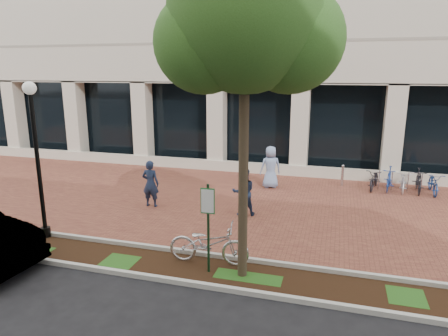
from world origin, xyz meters
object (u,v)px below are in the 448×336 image
(parking_sign, at_px, (208,217))
(bike_rack_cluster, at_px, (404,181))
(street_tree, at_px, (248,25))
(locked_bicycle, at_px, (209,243))
(bollard, at_px, (342,175))
(pedestrian_left, at_px, (151,184))
(pedestrian_right, at_px, (270,167))
(pedestrian_mid, at_px, (244,192))
(lamppost, at_px, (37,153))

(parking_sign, xyz_separation_m, bike_rack_cluster, (5.46, 8.53, -0.98))
(parking_sign, height_order, street_tree, street_tree)
(locked_bicycle, bearing_deg, bollard, -26.41)
(pedestrian_left, xyz_separation_m, bollard, (6.59, 4.59, -0.37))
(pedestrian_right, distance_m, bike_rack_cluster, 5.36)
(parking_sign, bearing_deg, locked_bicycle, 104.01)
(pedestrian_mid, bearing_deg, pedestrian_right, -115.99)
(parking_sign, relative_size, locked_bicycle, 1.09)
(lamppost, xyz_separation_m, locked_bicycle, (5.13, -0.24, -1.99))
(parking_sign, distance_m, street_tree, 4.33)
(locked_bicycle, height_order, bollard, locked_bicycle)
(lamppost, xyz_separation_m, pedestrian_left, (1.76, 3.35, -1.68))
(lamppost, distance_m, pedestrian_mid, 6.41)
(pedestrian_right, relative_size, bike_rack_cluster, 0.59)
(parking_sign, height_order, bollard, parking_sign)
(bollard, bearing_deg, pedestrian_left, -145.12)
(pedestrian_mid, bearing_deg, locked_bicycle, 68.84)
(locked_bicycle, relative_size, bike_rack_cluster, 0.69)
(pedestrian_right, bearing_deg, lamppost, 27.24)
(pedestrian_left, bearing_deg, bike_rack_cluster, -156.15)
(street_tree, height_order, pedestrian_mid, street_tree)
(lamppost, relative_size, street_tree, 0.60)
(lamppost, bearing_deg, locked_bicycle, -2.63)
(pedestrian_right, height_order, bike_rack_cluster, pedestrian_right)
(bollard, bearing_deg, lamppost, -136.44)
(street_tree, distance_m, pedestrian_left, 7.60)
(parking_sign, relative_size, lamppost, 0.50)
(pedestrian_mid, relative_size, bike_rack_cluster, 0.54)
(pedestrian_mid, xyz_separation_m, bike_rack_cluster, (5.58, 4.44, -0.36))
(pedestrian_left, distance_m, bollard, 8.04)
(lamppost, distance_m, bike_rack_cluster, 13.45)
(pedestrian_left, height_order, bike_rack_cluster, pedestrian_left)
(pedestrian_left, relative_size, pedestrian_right, 0.96)
(lamppost, relative_size, bollard, 4.79)
(locked_bicycle, bearing_deg, street_tree, -113.66)
(bike_rack_cluster, bearing_deg, bollard, -175.28)
(parking_sign, xyz_separation_m, pedestrian_right, (0.20, 7.57, -0.55))
(street_tree, height_order, bollard, street_tree)
(street_tree, xyz_separation_m, pedestrian_right, (-0.66, 7.46, -4.79))
(lamppost, height_order, pedestrian_mid, lamppost)
(street_tree, distance_m, bollard, 10.22)
(lamppost, height_order, street_tree, street_tree)
(parking_sign, xyz_separation_m, pedestrian_mid, (-0.11, 4.09, -0.62))
(pedestrian_mid, xyz_separation_m, bollard, (3.20, 4.54, -0.33))
(lamppost, relative_size, pedestrian_mid, 2.77)
(bike_rack_cluster, bearing_deg, pedestrian_mid, -134.37)
(street_tree, xyz_separation_m, pedestrian_mid, (-0.98, 3.98, -4.86))
(pedestrian_mid, xyz_separation_m, pedestrian_right, (0.32, 3.48, 0.07))
(pedestrian_left, height_order, bollard, pedestrian_left)
(bollard, bearing_deg, street_tree, -104.63)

